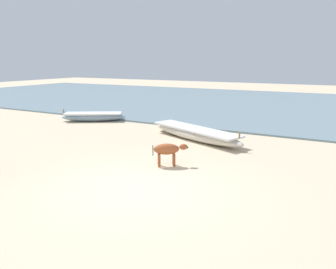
{
  "coord_description": "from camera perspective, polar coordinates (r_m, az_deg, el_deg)",
  "views": [
    {
      "loc": [
        4.14,
        -6.21,
        3.05
      ],
      "look_at": [
        -0.93,
        3.33,
        0.6
      ],
      "focal_mm": 34.89,
      "sensor_mm": 36.0,
      "label": 1
    }
  ],
  "objects": [
    {
      "name": "fishing_boat_2",
      "position": [
        17.3,
        -12.91,
        3.09
      ],
      "size": [
        3.24,
        2.42,
        0.63
      ],
      "rotation": [
        0.0,
        0.0,
        3.68
      ],
      "color": "#8CA5B7",
      "rests_on": "ground"
    },
    {
      "name": "calf_near_rust",
      "position": [
        9.58,
        -0.04,
        -2.71
      ],
      "size": [
        0.96,
        0.74,
        0.68
      ],
      "rotation": [
        0.0,
        0.0,
        0.58
      ],
      "color": "#9E4C28",
      "rests_on": "ground"
    },
    {
      "name": "ground",
      "position": [
        8.06,
        -5.37,
        -9.51
      ],
      "size": [
        80.0,
        80.0,
        0.0
      ],
      "primitive_type": "plane",
      "color": "beige"
    },
    {
      "name": "sea_water",
      "position": [
        24.07,
        17.92,
        4.98
      ],
      "size": [
        60.0,
        20.0,
        0.08
      ],
      "primitive_type": "cube",
      "color": "slate",
      "rests_on": "ground"
    },
    {
      "name": "fishing_boat_0",
      "position": [
        12.9,
        4.77,
        0.2
      ],
      "size": [
        4.72,
        2.71,
        0.66
      ],
      "rotation": [
        0.0,
        0.0,
        5.88
      ],
      "color": "beige",
      "rests_on": "ground"
    }
  ]
}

